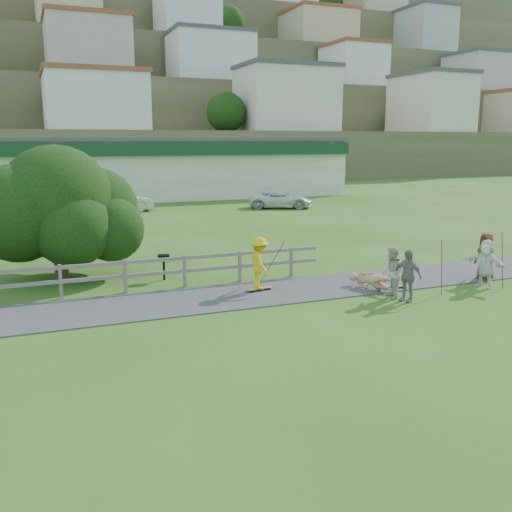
# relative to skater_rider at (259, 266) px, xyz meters

# --- Properties ---
(ground) EXTENTS (260.00, 260.00, 0.00)m
(ground) POSITION_rel_skater_rider_xyz_m (-0.13, -1.78, -0.86)
(ground) COLOR #2B5217
(ground) RESTS_ON ground
(path) EXTENTS (34.00, 3.00, 0.04)m
(path) POSITION_rel_skater_rider_xyz_m (-0.13, -0.28, -0.84)
(path) COLOR #333436
(path) RESTS_ON ground
(fence) EXTENTS (15.05, 0.10, 1.10)m
(fence) POSITION_rel_skater_rider_xyz_m (-4.74, 1.52, -0.14)
(fence) COLOR slate
(fence) RESTS_ON ground
(strip_mall) EXTENTS (32.50, 10.75, 5.10)m
(strip_mall) POSITION_rel_skater_rider_xyz_m (3.87, 33.16, 1.72)
(strip_mall) COLOR beige
(strip_mall) RESTS_ON ground
(hillside) EXTENTS (220.00, 67.00, 47.50)m
(hillside) POSITION_rel_skater_rider_xyz_m (-0.13, 89.52, 13.56)
(hillside) COLOR #484E2E
(hillside) RESTS_ON ground
(skater_rider) EXTENTS (0.67, 1.13, 1.72)m
(skater_rider) POSITION_rel_skater_rider_xyz_m (0.00, 0.00, 0.00)
(skater_rider) COLOR yellow
(skater_rider) RESTS_ON ground
(skater_fallen) EXTENTS (1.80, 1.04, 0.64)m
(skater_fallen) POSITION_rel_skater_rider_xyz_m (3.53, -1.26, -0.54)
(skater_fallen) COLOR tan
(skater_fallen) RESTS_ON ground
(spectator_a) EXTENTS (0.88, 0.98, 1.66)m
(spectator_a) POSITION_rel_skater_rider_xyz_m (3.54, -2.31, -0.03)
(spectator_a) COLOR #B9B9B5
(spectator_a) RESTS_ON ground
(spectator_b) EXTENTS (0.74, 1.04, 1.63)m
(spectator_b) POSITION_rel_skater_rider_xyz_m (3.78, -2.79, -0.04)
(spectator_b) COLOR slate
(spectator_b) RESTS_ON ground
(spectator_c) EXTENTS (0.56, 0.85, 1.71)m
(spectator_c) POSITION_rel_skater_rider_xyz_m (8.06, -1.53, -0.00)
(spectator_c) COLOR brown
(spectator_c) RESTS_ON ground
(spectator_d) EXTENTS (0.84, 1.60, 1.65)m
(spectator_d) POSITION_rel_skater_rider_xyz_m (7.28, -2.36, -0.03)
(spectator_d) COLOR silver
(spectator_d) RESTS_ON ground
(car_silver) EXTENTS (4.42, 1.77, 1.43)m
(car_silver) POSITION_rel_skater_rider_xyz_m (-0.84, 23.50, -0.14)
(car_silver) COLOR silver
(car_silver) RESTS_ON ground
(car_white) EXTENTS (5.11, 3.76, 1.29)m
(car_white) POSITION_rel_skater_rider_xyz_m (10.31, 21.20, -0.21)
(car_white) COLOR silver
(car_white) RESTS_ON ground
(tree) EXTENTS (6.45, 6.45, 3.53)m
(tree) POSITION_rel_skater_rider_xyz_m (-5.94, 4.42, 0.90)
(tree) COLOR black
(tree) RESTS_ON ground
(bbq) EXTENTS (0.49, 0.41, 0.92)m
(bbq) POSITION_rel_skater_rider_xyz_m (-2.56, 2.73, -0.40)
(bbq) COLOR black
(bbq) RESTS_ON ground
(longboard_rider) EXTENTS (0.98, 0.37, 0.11)m
(longboard_rider) POSITION_rel_skater_rider_xyz_m (-0.00, 0.00, -0.80)
(longboard_rider) COLOR brown
(longboard_rider) RESTS_ON ground
(longboard_fallen) EXTENTS (0.91, 0.58, 0.10)m
(longboard_fallen) POSITION_rel_skater_rider_xyz_m (4.33, -1.36, -0.81)
(longboard_fallen) COLOR brown
(longboard_fallen) RESTS_ON ground
(helmet) EXTENTS (0.28, 0.28, 0.28)m
(helmet) POSITION_rel_skater_rider_xyz_m (4.13, -0.91, -0.72)
(helmet) COLOR #9E070E
(helmet) RESTS_ON ground
(pole_rider) EXTENTS (0.03, 0.03, 1.90)m
(pole_rider) POSITION_rel_skater_rider_xyz_m (0.60, 0.40, 0.09)
(pole_rider) COLOR brown
(pole_rider) RESTS_ON ground
(pole_spec_left) EXTENTS (0.03, 0.03, 1.81)m
(pole_spec_left) POSITION_rel_skater_rider_xyz_m (5.28, -2.55, 0.05)
(pole_spec_left) COLOR brown
(pole_spec_left) RESTS_ON ground
(pole_spec_right) EXTENTS (0.03, 0.03, 1.97)m
(pole_spec_right) POSITION_rel_skater_rider_xyz_m (7.68, -2.68, 0.13)
(pole_spec_right) COLOR brown
(pole_spec_right) RESTS_ON ground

